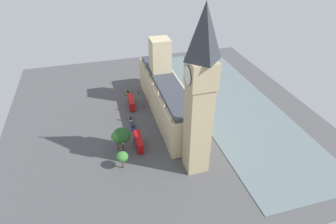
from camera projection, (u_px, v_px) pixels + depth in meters
The scene contains 15 objects.
ground_plane at pixel (163, 114), 135.12m from camera, with size 142.41×142.41×0.00m, color #4C4C4F.
river_thames at pixel (231, 103), 143.17m from camera, with size 40.25×128.17×0.25m, color slate.
parliament_building at pixel (166, 94), 131.55m from camera, with size 13.52×62.88×32.85m.
clock_tower at pixel (200, 94), 88.64m from camera, with size 8.70×8.70×60.08m.
car_yellow_cab_by_river_gate at pixel (128, 92), 150.78m from camera, with size 2.23×4.66×1.74m.
double_decker_bus_leading at pixel (131, 102), 138.97m from camera, with size 3.19×10.64×4.75m.
car_silver_far_end at pixel (130, 119), 130.17m from camera, with size 1.88×4.08×1.74m.
car_blue_near_tower at pixel (133, 127), 124.95m from camera, with size 1.88×4.15×1.74m.
double_decker_bus_kerbside at pixel (139, 142), 113.71m from camera, with size 2.85×10.56×4.75m.
pedestrian_under_trees at pixel (139, 92), 150.70m from camera, with size 0.58×0.48×1.58m.
pedestrian_midblock at pixel (144, 105), 139.99m from camera, with size 0.54×0.63×1.59m.
plane_tree_opposite_hall at pixel (117, 137), 109.19m from camera, with size 4.64×4.64×9.14m.
plane_tree_corner at pixel (122, 135), 110.23m from camera, with size 6.98×6.98×9.81m.
plane_tree_trailing at pixel (122, 157), 102.10m from camera, with size 4.44×4.44×7.39m.
street_lamp_slot_10 at pixel (123, 146), 109.26m from camera, with size 0.56×0.56×5.60m.
Camera 1 is at (27.82, 108.54, 75.57)m, focal length 30.20 mm.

